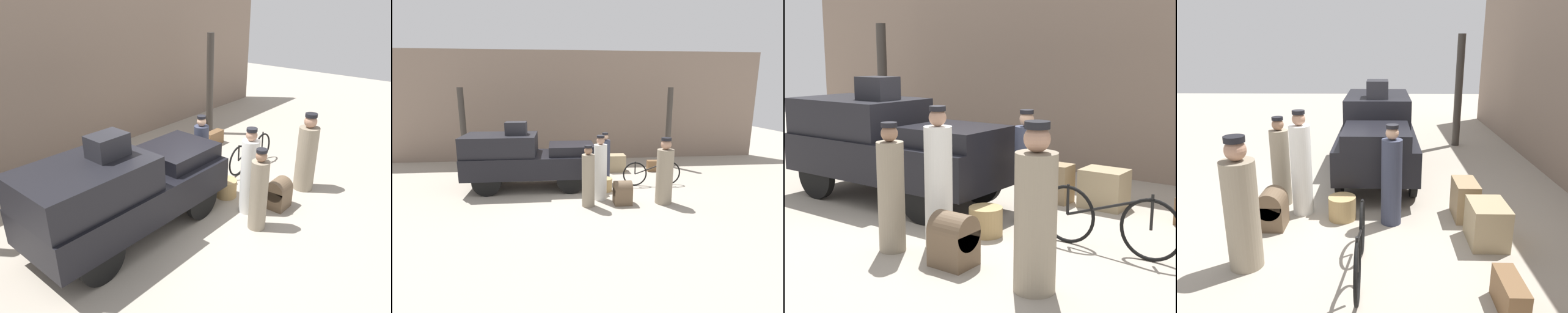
{
  "view_description": "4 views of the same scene",
  "coord_description": "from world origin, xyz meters",
  "views": [
    {
      "loc": [
        -5.36,
        -4.49,
        4.14
      ],
      "look_at": [
        0.2,
        0.2,
        0.95
      ],
      "focal_mm": 35.0,
      "sensor_mm": 36.0,
      "label": 1
    },
    {
      "loc": [
        -0.69,
        -8.88,
        2.99
      ],
      "look_at": [
        0.2,
        0.2,
        0.95
      ],
      "focal_mm": 28.0,
      "sensor_mm": 36.0,
      "label": 2
    },
    {
      "loc": [
        4.72,
        -5.99,
        2.42
      ],
      "look_at": [
        0.2,
        0.2,
        0.95
      ],
      "focal_mm": 50.0,
      "sensor_mm": 36.0,
      "label": 3
    },
    {
      "loc": [
        6.43,
        0.35,
        2.85
      ],
      "look_at": [
        0.2,
        0.2,
        0.95
      ],
      "focal_mm": 35.0,
      "sensor_mm": 36.0,
      "label": 4
    }
  ],
  "objects": [
    {
      "name": "porter_carrying_trunk",
      "position": [
        0.43,
        -0.99,
        0.82
      ],
      "size": [
        0.35,
        0.35,
        1.78
      ],
      "color": "white",
      "rests_on": "ground"
    },
    {
      "name": "truck",
      "position": [
        -1.7,
        0.26,
        0.93
      ],
      "size": [
        3.84,
        1.55,
        1.66
      ],
      "color": "black",
      "rests_on": "ground"
    },
    {
      "name": "porter_with_bicycle",
      "position": [
        2.07,
        -1.41,
        0.8
      ],
      "size": [
        0.43,
        0.43,
        1.76
      ],
      "color": "gray",
      "rests_on": "ground"
    },
    {
      "name": "canopy_pillar_left",
      "position": [
        -4.11,
        2.46,
        1.52
      ],
      "size": [
        0.21,
        0.21,
        3.03
      ],
      "color": "#38332D",
      "rests_on": "ground"
    },
    {
      "name": "porter_lifting_near_truck",
      "position": [
        0.05,
        -1.44,
        0.74
      ],
      "size": [
        0.33,
        0.33,
        1.6
      ],
      "color": "gray",
      "rests_on": "ground"
    },
    {
      "name": "canopy_pillar_right",
      "position": [
        3.55,
        2.46,
        1.52
      ],
      "size": [
        0.21,
        0.21,
        3.03
      ],
      "color": "#38332D",
      "rests_on": "ground"
    },
    {
      "name": "trunk_wicker_pale",
      "position": [
        0.54,
        1.75,
        0.32
      ],
      "size": [
        0.65,
        0.37,
        0.63
      ],
      "color": "#937A56",
      "rests_on": "ground"
    },
    {
      "name": "trunk_barrel_dark",
      "position": [
        0.97,
        -1.37,
        0.31
      ],
      "size": [
        0.46,
        0.42,
        0.63
      ],
      "color": "brown",
      "rests_on": "ground"
    },
    {
      "name": "suitcase_small_leather",
      "position": [
        1.39,
        1.9,
        0.31
      ],
      "size": [
        0.69,
        0.53,
        0.62
      ],
      "color": "#9E8966",
      "rests_on": "ground"
    },
    {
      "name": "station_building_facade",
      "position": [
        0.0,
        4.08,
        2.25
      ],
      "size": [
        16.0,
        0.15,
        4.5
      ],
      "color": "gray",
      "rests_on": "ground"
    },
    {
      "name": "wicker_basket",
      "position": [
        0.65,
        -0.29,
        0.19
      ],
      "size": [
        0.46,
        0.46,
        0.39
      ],
      "color": "tan",
      "rests_on": "ground"
    },
    {
      "name": "trunk_on_truck_roof",
      "position": [
        -1.93,
        0.26,
        1.84
      ],
      "size": [
        0.61,
        0.46,
        0.37
      ],
      "color": "#232328",
      "rests_on": "truck"
    },
    {
      "name": "bicycle",
      "position": [
        2.21,
        0.09,
        0.39
      ],
      "size": [
        1.84,
        0.04,
        0.81
      ],
      "color": "black",
      "rests_on": "ground"
    },
    {
      "name": "suitcase_tan_flat",
      "position": [
        2.87,
        1.76,
        0.2
      ],
      "size": [
        0.64,
        0.24,
        0.4
      ],
      "color": "brown",
      "rests_on": "ground"
    },
    {
      "name": "ground_plane",
      "position": [
        0.0,
        0.0,
        0.0
      ],
      "size": [
        30.0,
        30.0,
        0.0
      ],
      "primitive_type": "plane",
      "color": "#A89E8E"
    },
    {
      "name": "porter_standing_middle",
      "position": [
        0.78,
        0.52,
        0.75
      ],
      "size": [
        0.33,
        0.33,
        1.63
      ],
      "color": "#33384C",
      "rests_on": "ground"
    }
  ]
}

